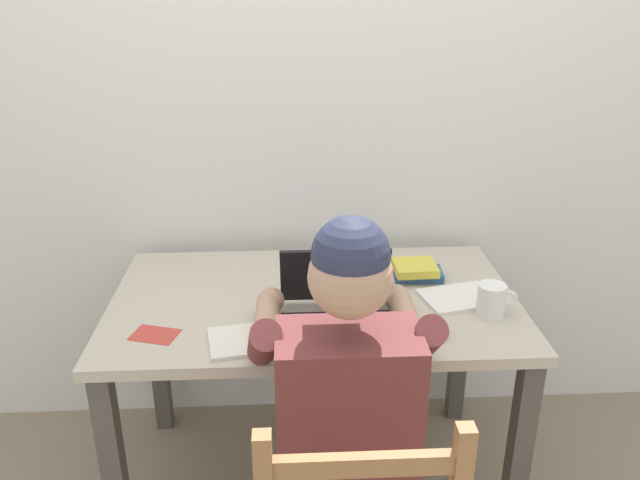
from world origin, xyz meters
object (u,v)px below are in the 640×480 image
at_px(landscape_photo_print, 155,335).
at_px(coffee_mug_dark, 348,264).
at_px(seated_person, 343,403).
at_px(laptop, 337,309).
at_px(book_stack_main, 416,271).
at_px(computer_mouse, 436,328).
at_px(coffee_mug_white, 492,300).
at_px(desk, 314,325).

bearing_deg(landscape_photo_print, coffee_mug_dark, 48.24).
height_order(seated_person, laptop, seated_person).
bearing_deg(landscape_photo_print, book_stack_main, 38.90).
xyz_separation_m(laptop, computer_mouse, (0.28, -0.06, -0.03)).
xyz_separation_m(laptop, coffee_mug_white, (0.47, 0.03, 0.00)).
relative_size(laptop, coffee_mug_dark, 2.75).
distance_m(coffee_mug_white, coffee_mug_dark, 0.51).
bearing_deg(laptop, computer_mouse, -12.22).
relative_size(desk, coffee_mug_white, 10.50).
bearing_deg(coffee_mug_white, computer_mouse, -153.71).
xyz_separation_m(desk, book_stack_main, (0.36, 0.12, 0.13)).
bearing_deg(seated_person, laptop, 89.28).
distance_m(seated_person, book_stack_main, 0.67).
height_order(seated_person, coffee_mug_white, seated_person).
relative_size(seated_person, laptop, 3.74).
distance_m(coffee_mug_dark, landscape_photo_print, 0.70).
height_order(seated_person, computer_mouse, seated_person).
relative_size(seated_person, coffee_mug_dark, 10.30).
bearing_deg(coffee_mug_dark, seated_person, -96.30).
bearing_deg(coffee_mug_white, coffee_mug_dark, 144.05).
bearing_deg(coffee_mug_dark, desk, -129.58).
bearing_deg(desk, laptop, -71.76).
bearing_deg(desk, landscape_photo_print, -155.85).
bearing_deg(book_stack_main, seated_person, -117.20).
relative_size(computer_mouse, book_stack_main, 0.58).
xyz_separation_m(coffee_mug_white, book_stack_main, (-0.18, 0.27, -0.02)).
bearing_deg(desk, computer_mouse, -35.05).
distance_m(desk, book_stack_main, 0.40).
relative_size(seated_person, book_stack_main, 7.16).
xyz_separation_m(desk, coffee_mug_dark, (0.12, 0.15, 0.15)).
bearing_deg(coffee_mug_dark, book_stack_main, -6.74).
distance_m(laptop, coffee_mug_dark, 0.33).
height_order(laptop, computer_mouse, laptop).
relative_size(laptop, landscape_photo_print, 2.54).
bearing_deg(desk, seated_person, -83.17).
height_order(desk, laptop, laptop).
bearing_deg(laptop, book_stack_main, 45.36).
relative_size(computer_mouse, landscape_photo_print, 0.77).
relative_size(laptop, book_stack_main, 1.91).
bearing_deg(book_stack_main, coffee_mug_white, -56.80).
bearing_deg(seated_person, desk, 96.83).
bearing_deg(computer_mouse, coffee_mug_white, 26.29).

